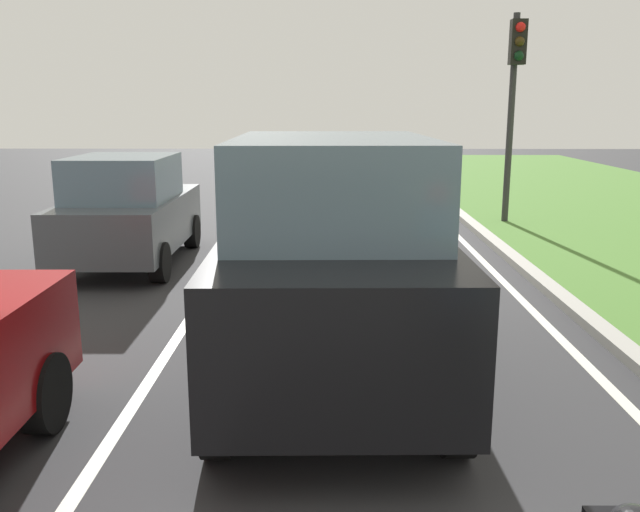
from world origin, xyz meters
The scene contains 7 objects.
ground_plane centered at (0.00, 14.00, 0.00)m, with size 60.00×60.00×0.00m, color #2D2D30.
lane_line_center centered at (-0.70, 14.00, 0.00)m, with size 0.12×32.00×0.01m, color silver.
lane_line_right_edge centered at (3.60, 14.00, 0.00)m, with size 0.12×32.00×0.01m, color silver.
curb_right centered at (4.10, 14.00, 0.06)m, with size 0.24×48.00×0.12m, color #9E9B93.
car_suv_ahead centered at (1.03, 8.94, 1.17)m, with size 2.05×4.54×2.28m.
car_hatchback_far centered at (-2.24, 13.59, 0.88)m, with size 1.76×3.71×1.78m.
traffic_light_near_right centered at (4.91, 17.42, 3.05)m, with size 0.32×0.50×4.43m.
Camera 1 is at (0.98, 2.86, 2.55)m, focal length 37.63 mm.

